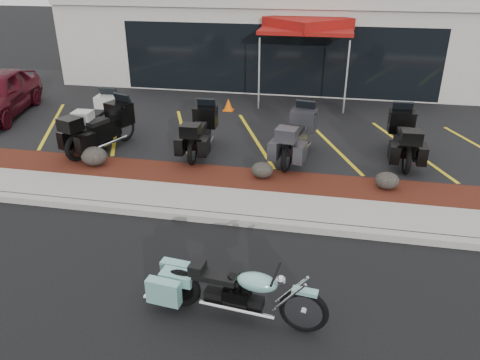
% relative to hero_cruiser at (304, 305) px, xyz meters
% --- Properties ---
extents(ground, '(90.00, 90.00, 0.00)m').
position_rel_hero_cruiser_xyz_m(ground, '(-1.99, 1.96, -0.48)').
color(ground, black).
rests_on(ground, ground).
extents(curb, '(24.00, 0.25, 0.15)m').
position_rel_hero_cruiser_xyz_m(curb, '(-1.99, 2.86, -0.41)').
color(curb, gray).
rests_on(curb, ground).
extents(sidewalk, '(24.00, 1.20, 0.15)m').
position_rel_hero_cruiser_xyz_m(sidewalk, '(-1.99, 3.56, -0.41)').
color(sidewalk, gray).
rests_on(sidewalk, ground).
extents(mulch_bed, '(24.00, 1.20, 0.16)m').
position_rel_hero_cruiser_xyz_m(mulch_bed, '(-1.99, 4.76, -0.40)').
color(mulch_bed, black).
rests_on(mulch_bed, ground).
extents(upper_lot, '(26.00, 9.60, 0.15)m').
position_rel_hero_cruiser_xyz_m(upper_lot, '(-1.99, 10.16, -0.41)').
color(upper_lot, black).
rests_on(upper_lot, ground).
extents(dealership_building, '(18.00, 8.16, 4.00)m').
position_rel_hero_cruiser_xyz_m(dealership_building, '(-1.99, 16.42, 1.52)').
color(dealership_building, '#A9A398').
rests_on(dealership_building, ground).
extents(boulder_left, '(0.68, 0.57, 0.48)m').
position_rel_hero_cruiser_xyz_m(boulder_left, '(-5.69, 4.78, -0.08)').
color(boulder_left, black).
rests_on(boulder_left, mulch_bed).
extents(boulder_mid, '(0.54, 0.45, 0.38)m').
position_rel_hero_cruiser_xyz_m(boulder_mid, '(-1.35, 4.87, -0.13)').
color(boulder_mid, black).
rests_on(boulder_mid, mulch_bed).
extents(boulder_right, '(0.56, 0.46, 0.39)m').
position_rel_hero_cruiser_xyz_m(boulder_right, '(1.56, 4.83, -0.13)').
color(boulder_right, black).
rests_on(boulder_right, mulch_bed).
extents(hero_cruiser, '(2.80, 1.00, 0.96)m').
position_rel_hero_cruiser_xyz_m(hero_cruiser, '(0.00, 0.00, 0.00)').
color(hero_cruiser, '#74B4AB').
rests_on(hero_cruiser, ground).
extents(touring_white, '(1.00, 2.36, 1.35)m').
position_rel_hero_cruiser_xyz_m(touring_white, '(-6.44, 7.41, 0.34)').
color(touring_white, silver).
rests_on(touring_white, upper_lot).
extents(touring_black_front, '(1.72, 2.60, 1.41)m').
position_rel_hero_cruiser_xyz_m(touring_black_front, '(-5.65, 6.62, 0.37)').
color(touring_black_front, black).
rests_on(touring_black_front, upper_lot).
extents(touring_black_mid, '(0.92, 2.27, 1.31)m').
position_rel_hero_cruiser_xyz_m(touring_black_mid, '(-3.28, 6.95, 0.32)').
color(touring_black_mid, black).
rests_on(touring_black_mid, upper_lot).
extents(touring_grey, '(1.31, 2.49, 1.38)m').
position_rel_hero_cruiser_xyz_m(touring_grey, '(-0.52, 7.04, 0.36)').
color(touring_grey, '#2B2B30').
rests_on(touring_grey, upper_lot).
extents(touring_black_rear, '(0.92, 2.35, 1.36)m').
position_rel_hero_cruiser_xyz_m(touring_black_rear, '(2.06, 7.48, 0.35)').
color(touring_black_rear, black).
rests_on(touring_black_rear, upper_lot).
extents(traffic_cone, '(0.37, 0.37, 0.42)m').
position_rel_hero_cruiser_xyz_m(traffic_cone, '(-3.36, 10.17, -0.12)').
color(traffic_cone, '#E25507').
rests_on(traffic_cone, upper_lot).
extents(popup_canopy, '(3.61, 3.61, 2.96)m').
position_rel_hero_cruiser_xyz_m(popup_canopy, '(-0.88, 12.11, 2.36)').
color(popup_canopy, silver).
rests_on(popup_canopy, upper_lot).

